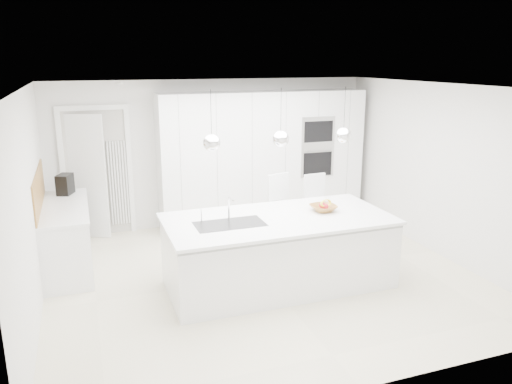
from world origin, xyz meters
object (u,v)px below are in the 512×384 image
object	(u,v)px
espresso_machine	(65,184)
bar_stool_right	(318,213)
island_base	(279,254)
bar_stool_left	(282,216)
fruit_bowl	(323,208)

from	to	relation	value
espresso_machine	bar_stool_right	xyz separation A→B (m)	(3.57, -1.12, -0.48)
espresso_machine	bar_stool_right	bearing A→B (deg)	3.70
island_base	bar_stool_right	size ratio (longest dim) A/B	2.47
bar_stool_left	espresso_machine	bearing A→B (deg)	141.14
fruit_bowl	espresso_machine	distance (m)	3.78
island_base	bar_stool_left	distance (m)	1.05
fruit_bowl	bar_stool_right	bearing A→B (deg)	67.06
island_base	espresso_machine	bearing A→B (deg)	139.92
espresso_machine	bar_stool_left	xyz separation A→B (m)	(2.95, -1.18, -0.45)
fruit_bowl	bar_stool_right	xyz separation A→B (m)	(0.39, 0.91, -0.38)
bar_stool_left	bar_stool_right	size ratio (longest dim) A/B	1.05
island_base	fruit_bowl	bearing A→B (deg)	8.50
fruit_bowl	bar_stool_left	xyz separation A→B (m)	(-0.23, 0.85, -0.34)
island_base	espresso_machine	world-z (taller)	espresso_machine
island_base	bar_stool_right	xyz separation A→B (m)	(1.04, 1.01, 0.14)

